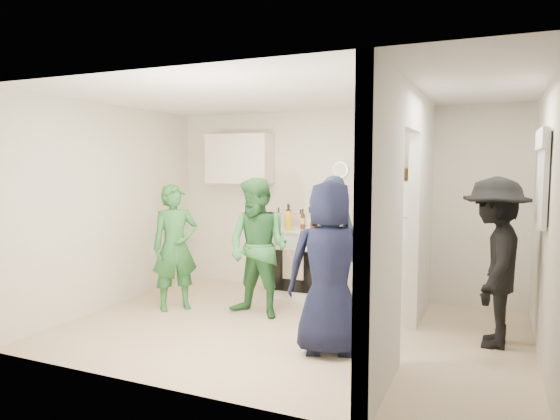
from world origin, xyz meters
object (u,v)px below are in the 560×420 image
object	(u,v)px
wicker_basket	(392,175)
person_green_center	(258,248)
person_navy	(330,268)
person_nook	(494,262)
blue_bowl	(392,164)
stove	(303,262)
person_denim	(333,248)
yellow_cup_stack_top	(417,171)
person_green_left	(175,247)
fridge	(398,244)

from	to	relation	value
wicker_basket	person_green_center	distance (m)	1.90
person_navy	person_nook	distance (m)	1.64
wicker_basket	blue_bowl	bearing A→B (deg)	0.00
stove	person_denim	bearing A→B (deg)	-50.69
yellow_cup_stack_top	person_green_center	size ratio (longest dim) A/B	0.15
person_denim	person_nook	size ratio (longest dim) A/B	1.00
person_nook	stove	bearing A→B (deg)	-109.62
stove	person_green_center	size ratio (longest dim) A/B	0.56
wicker_basket	person_green_center	size ratio (longest dim) A/B	0.22
blue_bowl	person_nook	xyz separation A→B (m)	(1.20, -1.01, -0.95)
blue_bowl	yellow_cup_stack_top	world-z (taller)	blue_bowl
person_navy	person_denim	bearing A→B (deg)	-92.74
person_green_left	blue_bowl	bearing A→B (deg)	-21.13
fridge	person_denim	xyz separation A→B (m)	(-0.58, -0.81, 0.04)
person_green_left	person_denim	bearing A→B (deg)	-37.42
person_navy	person_green_left	bearing A→B (deg)	-34.34
person_green_left	person_navy	size ratio (longest dim) A/B	0.94
yellow_cup_stack_top	wicker_basket	bearing A→B (deg)	154.89
stove	fridge	world-z (taller)	fridge
stove	fridge	xyz separation A→B (m)	(1.27, -0.03, 0.33)
person_denim	blue_bowl	bearing A→B (deg)	109.55
person_green_left	person_green_center	distance (m)	1.06
person_navy	person_green_center	bearing A→B (deg)	-52.99
person_green_left	fridge	bearing A→B (deg)	-23.02
yellow_cup_stack_top	person_denim	world-z (taller)	yellow_cup_stack_top
person_denim	yellow_cup_stack_top	bearing A→B (deg)	90.29
blue_bowl	person_denim	size ratio (longest dim) A/B	0.15
person_green_left	person_nook	size ratio (longest dim) A/B	0.92
blue_bowl	person_denim	distance (m)	1.37
person_nook	wicker_basket	bearing A→B (deg)	-127.01
person_green_left	wicker_basket	bearing A→B (deg)	-21.13
wicker_basket	person_denim	world-z (taller)	wicker_basket
person_navy	person_nook	xyz separation A→B (m)	(1.40, 0.84, 0.01)
person_green_left	person_navy	distance (m)	2.26
blue_bowl	person_nook	world-z (taller)	blue_bowl
fridge	wicker_basket	distance (m)	0.87
fridge	blue_bowl	world-z (taller)	blue_bowl
yellow_cup_stack_top	person_denim	distance (m)	1.38
blue_bowl	person_green_left	distance (m)	2.86
wicker_basket	person_green_left	distance (m)	2.81
fridge	person_nook	world-z (taller)	person_nook
stove	yellow_cup_stack_top	world-z (taller)	yellow_cup_stack_top
person_green_left	person_nook	xyz separation A→B (m)	(3.57, 0.22, 0.06)
stove	blue_bowl	xyz separation A→B (m)	(1.17, 0.02, 1.32)
person_green_left	yellow_cup_stack_top	bearing A→B (deg)	-26.67
fridge	yellow_cup_stack_top	bearing A→B (deg)	-24.44
fridge	person_navy	xyz separation A→B (m)	(-0.31, -1.80, 0.03)
person_green_left	person_navy	xyz separation A→B (m)	(2.17, -0.63, 0.05)
person_navy	person_nook	size ratio (longest dim) A/B	0.98
stove	yellow_cup_stack_top	xyz separation A→B (m)	(1.49, -0.13, 1.24)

